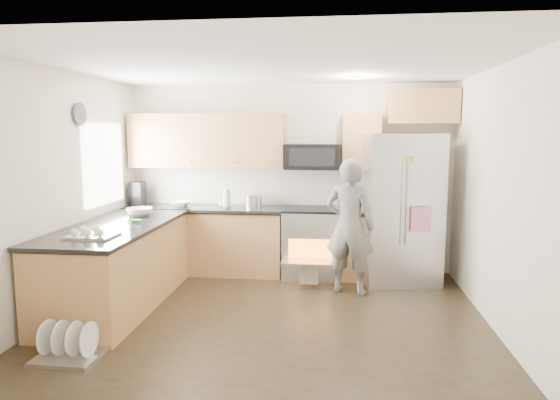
# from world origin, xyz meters

# --- Properties ---
(ground) EXTENTS (4.50, 4.50, 0.00)m
(ground) POSITION_xyz_m (0.00, 0.00, 0.00)
(ground) COLOR black
(ground) RESTS_ON ground
(room_shell) EXTENTS (4.54, 4.04, 2.62)m
(room_shell) POSITION_xyz_m (-0.04, 0.02, 1.67)
(room_shell) COLOR silver
(room_shell) RESTS_ON ground
(back_cabinet_run) EXTENTS (4.45, 0.64, 2.50)m
(back_cabinet_run) POSITION_xyz_m (-0.59, 1.75, 0.96)
(back_cabinet_run) COLOR #AB8044
(back_cabinet_run) RESTS_ON ground
(peninsula) EXTENTS (0.96, 2.36, 1.02)m
(peninsula) POSITION_xyz_m (-1.75, 0.25, 0.46)
(peninsula) COLOR #AB8044
(peninsula) RESTS_ON ground
(stove_range) EXTENTS (0.76, 0.97, 1.79)m
(stove_range) POSITION_xyz_m (0.35, 1.69, 0.68)
(stove_range) COLOR #B7B7BC
(stove_range) RESTS_ON ground
(refrigerator) EXTENTS (1.06, 0.89, 1.93)m
(refrigerator) POSITION_xyz_m (1.50, 1.55, 0.97)
(refrigerator) COLOR #B7B7BC
(refrigerator) RESTS_ON ground
(person) EXTENTS (0.68, 0.54, 1.64)m
(person) POSITION_xyz_m (0.84, 1.01, 0.82)
(person) COLOR slate
(person) RESTS_ON ground
(dish_rack) EXTENTS (0.55, 0.45, 0.34)m
(dish_rack) POSITION_xyz_m (-1.60, -1.09, 0.09)
(dish_rack) COLOR #B7B7BC
(dish_rack) RESTS_ON ground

